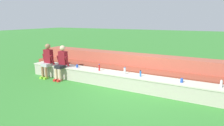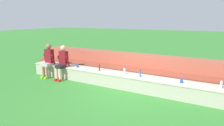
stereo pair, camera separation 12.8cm
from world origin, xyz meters
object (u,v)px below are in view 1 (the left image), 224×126
water_bottle_center_gap (99,68)px  plastic_cup_middle (182,80)px  person_left_of_center (61,62)px  water_bottle_near_left (140,74)px  plastic_cup_left_end (77,66)px  person_far_left (47,60)px  water_bottle_mid_left (221,84)px  water_bottle_mid_right (125,71)px

water_bottle_center_gap → plastic_cup_middle: water_bottle_center_gap is taller
person_left_of_center → water_bottle_near_left: person_left_of_center is taller
plastic_cup_middle → water_bottle_near_left: bearing=179.3°
water_bottle_center_gap → plastic_cup_left_end: (-1.05, 0.01, -0.06)m
person_far_left → water_bottle_near_left: 3.99m
person_left_of_center → water_bottle_center_gap: bearing=9.6°
water_bottle_near_left → plastic_cup_middle: water_bottle_near_left is taller
person_far_left → plastic_cup_middle: person_far_left is taller
person_far_left → water_bottle_mid_left: (6.36, 0.33, -0.15)m
person_left_of_center → plastic_cup_middle: (4.57, 0.25, -0.17)m
water_bottle_mid_right → person_left_of_center: bearing=-173.6°
water_bottle_mid_right → plastic_cup_middle: (1.93, -0.05, -0.05)m
water_bottle_near_left → person_far_left: bearing=-175.6°
water_bottle_center_gap → plastic_cup_left_end: water_bottle_center_gap is taller
water_bottle_mid_left → water_bottle_mid_right: 2.98m
water_bottle_mid_left → water_bottle_center_gap: size_ratio=0.89×
water_bottle_mid_left → water_bottle_center_gap: (-4.02, -0.02, 0.01)m
person_left_of_center → water_bottle_center_gap: size_ratio=5.43×
water_bottle_mid_right → plastic_cup_left_end: 2.09m
person_left_of_center → plastic_cup_left_end: bearing=26.9°
plastic_cup_middle → person_far_left: bearing=-176.9°
person_left_of_center → water_bottle_near_left: 3.25m
water_bottle_near_left → plastic_cup_middle: (1.33, -0.02, -0.04)m
water_bottle_near_left → plastic_cup_left_end: bearing=179.7°
person_left_of_center → water_bottle_mid_left: size_ratio=6.11×
person_left_of_center → water_bottle_center_gap: (1.61, 0.27, -0.11)m
person_left_of_center → water_bottle_mid_left: 5.63m
person_left_of_center → plastic_cup_left_end: (0.55, 0.28, -0.17)m
water_bottle_mid_left → water_bottle_center_gap: bearing=-179.7°
person_far_left → water_bottle_center_gap: person_far_left is taller
water_bottle_mid_right → plastic_cup_left_end: water_bottle_mid_right is taller
person_far_left → plastic_cup_left_end: bearing=14.0°
person_far_left → water_bottle_mid_left: 6.37m
person_far_left → person_left_of_center: bearing=3.1°
water_bottle_center_gap → plastic_cup_middle: size_ratio=1.98×
person_left_of_center → water_bottle_mid_left: (5.62, 0.29, -0.13)m
water_bottle_mid_left → plastic_cup_left_end: bearing=-179.9°
water_bottle_near_left → water_bottle_center_gap: size_ratio=0.86×
water_bottle_center_gap → water_bottle_mid_right: bearing=1.5°
person_far_left → water_bottle_mid_left: bearing=3.0°
person_left_of_center → water_bottle_mid_right: bearing=6.4°
water_bottle_mid_left → water_bottle_mid_right: size_ratio=0.93×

